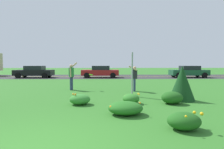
{
  "coord_description": "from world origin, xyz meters",
  "views": [
    {
      "loc": [
        1.46,
        -3.53,
        1.73
      ],
      "look_at": [
        1.71,
        8.39,
        1.02
      ],
      "focal_mm": 29.86,
      "sensor_mm": 36.0,
      "label": 1
    }
  ],
  "objects_px": {
    "car_dark_green_leftmost": "(189,71)",
    "car_black_center_right": "(34,72)",
    "car_red_center_left": "(100,72)",
    "sign_post_near_path": "(132,75)",
    "person_thrower_green_shirt": "(71,75)",
    "frisbee_lime": "(91,75)",
    "person_catcher_dark_shirt": "(134,76)"
  },
  "relations": [
    {
      "from": "car_red_center_left",
      "to": "car_black_center_right",
      "type": "relative_size",
      "value": 1.0
    },
    {
      "from": "frisbee_lime",
      "to": "car_black_center_right",
      "type": "distance_m",
      "value": 13.43
    },
    {
      "from": "person_thrower_green_shirt",
      "to": "person_catcher_dark_shirt",
      "type": "xyz_separation_m",
      "value": [
        4.04,
        -0.66,
        -0.07
      ]
    },
    {
      "from": "sign_post_near_path",
      "to": "person_thrower_green_shirt",
      "type": "xyz_separation_m",
      "value": [
        -3.66,
        2.46,
        -0.15
      ]
    },
    {
      "from": "person_thrower_green_shirt",
      "to": "car_dark_green_leftmost",
      "type": "bearing_deg",
      "value": 40.77
    },
    {
      "from": "car_dark_green_leftmost",
      "to": "car_black_center_right",
      "type": "distance_m",
      "value": 19.03
    },
    {
      "from": "car_dark_green_leftmost",
      "to": "car_red_center_left",
      "type": "distance_m",
      "value": 10.98
    },
    {
      "from": "person_thrower_green_shirt",
      "to": "car_red_center_left",
      "type": "bearing_deg",
      "value": 82.33
    },
    {
      "from": "car_black_center_right",
      "to": "car_dark_green_leftmost",
      "type": "bearing_deg",
      "value": 0.0
    },
    {
      "from": "sign_post_near_path",
      "to": "car_dark_green_leftmost",
      "type": "bearing_deg",
      "value": 56.37
    },
    {
      "from": "frisbee_lime",
      "to": "sign_post_near_path",
      "type": "bearing_deg",
      "value": -44.5
    },
    {
      "from": "frisbee_lime",
      "to": "car_black_center_right",
      "type": "xyz_separation_m",
      "value": [
        -7.91,
        10.85,
        -0.27
      ]
    },
    {
      "from": "person_thrower_green_shirt",
      "to": "car_red_center_left",
      "type": "height_order",
      "value": "person_thrower_green_shirt"
    },
    {
      "from": "person_thrower_green_shirt",
      "to": "car_black_center_right",
      "type": "height_order",
      "value": "person_thrower_green_shirt"
    },
    {
      "from": "sign_post_near_path",
      "to": "person_catcher_dark_shirt",
      "type": "xyz_separation_m",
      "value": [
        0.38,
        1.81,
        -0.22
      ]
    },
    {
      "from": "person_catcher_dark_shirt",
      "to": "frisbee_lime",
      "type": "xyz_separation_m",
      "value": [
        -2.74,
        0.52,
        0.07
      ]
    },
    {
      "from": "sign_post_near_path",
      "to": "frisbee_lime",
      "type": "bearing_deg",
      "value": 135.5
    },
    {
      "from": "person_thrower_green_shirt",
      "to": "person_catcher_dark_shirt",
      "type": "height_order",
      "value": "person_thrower_green_shirt"
    },
    {
      "from": "person_thrower_green_shirt",
      "to": "car_dark_green_leftmost",
      "type": "height_order",
      "value": "person_thrower_green_shirt"
    },
    {
      "from": "car_red_center_left",
      "to": "car_black_center_right",
      "type": "height_order",
      "value": "same"
    },
    {
      "from": "car_red_center_left",
      "to": "car_dark_green_leftmost",
      "type": "bearing_deg",
      "value": 0.0
    },
    {
      "from": "car_black_center_right",
      "to": "car_red_center_left",
      "type": "bearing_deg",
      "value": 0.0
    },
    {
      "from": "person_thrower_green_shirt",
      "to": "person_catcher_dark_shirt",
      "type": "distance_m",
      "value": 4.09
    },
    {
      "from": "car_black_center_right",
      "to": "person_catcher_dark_shirt",
      "type": "bearing_deg",
      "value": -46.85
    },
    {
      "from": "sign_post_near_path",
      "to": "person_catcher_dark_shirt",
      "type": "bearing_deg",
      "value": 78.18
    },
    {
      "from": "person_thrower_green_shirt",
      "to": "person_catcher_dark_shirt",
      "type": "bearing_deg",
      "value": -9.23
    },
    {
      "from": "car_dark_green_leftmost",
      "to": "car_black_center_right",
      "type": "bearing_deg",
      "value": 180.0
    },
    {
      "from": "frisbee_lime",
      "to": "car_red_center_left",
      "type": "xyz_separation_m",
      "value": [
        0.15,
        10.85,
        -0.27
      ]
    },
    {
      "from": "car_red_center_left",
      "to": "car_black_center_right",
      "type": "xyz_separation_m",
      "value": [
        -8.06,
        0.0,
        0.0
      ]
    },
    {
      "from": "person_catcher_dark_shirt",
      "to": "car_red_center_left",
      "type": "height_order",
      "value": "person_catcher_dark_shirt"
    },
    {
      "from": "car_dark_green_leftmost",
      "to": "car_black_center_right",
      "type": "relative_size",
      "value": 1.0
    },
    {
      "from": "frisbee_lime",
      "to": "car_dark_green_leftmost",
      "type": "height_order",
      "value": "car_dark_green_leftmost"
    }
  ]
}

